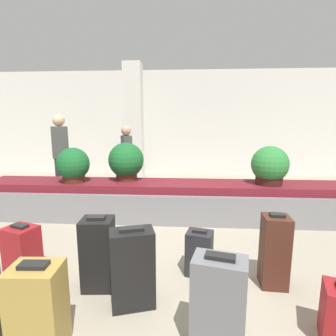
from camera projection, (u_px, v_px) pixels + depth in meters
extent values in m
plane|color=#9E937F|center=(158.00, 273.00, 2.90)|extent=(18.00, 18.00, 0.00)
cube|color=silver|center=(176.00, 123.00, 8.19)|extent=(18.00, 0.06, 3.20)
cube|color=gray|center=(168.00, 203.00, 4.57)|extent=(6.68, 0.87, 0.49)
cube|color=maroon|center=(168.00, 186.00, 4.51)|extent=(6.41, 0.71, 0.13)
cube|color=silver|center=(134.00, 124.00, 7.20)|extent=(0.47, 0.47, 3.20)
cube|color=slate|center=(218.00, 306.00, 1.86)|extent=(0.42, 0.32, 0.73)
cube|color=black|center=(220.00, 257.00, 1.79)|extent=(0.22, 0.13, 0.03)
cube|color=#472319|center=(274.00, 251.00, 2.63)|extent=(0.27, 0.27, 0.74)
cube|color=black|center=(277.00, 215.00, 2.57)|extent=(0.14, 0.10, 0.03)
cube|color=maroon|center=(22.00, 250.00, 2.87)|extent=(0.39, 0.35, 0.53)
cube|color=black|center=(20.00, 226.00, 2.82)|extent=(0.20, 0.14, 0.03)
cube|color=black|center=(98.00, 254.00, 2.61)|extent=(0.32, 0.29, 0.72)
cube|color=black|center=(96.00, 218.00, 2.54)|extent=(0.17, 0.11, 0.03)
cube|color=#A3843D|center=(38.00, 309.00, 1.88)|extent=(0.37, 0.30, 0.66)
cube|color=black|center=(34.00, 265.00, 1.82)|extent=(0.20, 0.11, 0.03)
cube|color=black|center=(133.00, 268.00, 2.34)|extent=(0.43, 0.33, 0.72)
cube|color=black|center=(132.00, 229.00, 2.28)|extent=(0.23, 0.14, 0.03)
cube|color=#232328|center=(199.00, 253.00, 2.85)|extent=(0.32, 0.29, 0.49)
cube|color=black|center=(200.00, 231.00, 2.81)|extent=(0.17, 0.11, 0.03)
cylinder|color=#381914|center=(269.00, 179.00, 4.36)|extent=(0.43, 0.43, 0.17)
sphere|color=#2D7F38|center=(270.00, 164.00, 4.32)|extent=(0.60, 0.60, 0.60)
cylinder|color=#4C2319|center=(74.00, 177.00, 4.50)|extent=(0.37, 0.37, 0.17)
sphere|color=#195B28|center=(73.00, 164.00, 4.46)|extent=(0.56, 0.56, 0.56)
cylinder|color=#4C2319|center=(127.00, 175.00, 4.66)|extent=(0.37, 0.37, 0.19)
sphere|color=#195B28|center=(126.00, 160.00, 4.62)|extent=(0.62, 0.62, 0.62)
cylinder|color=#282833|center=(123.00, 180.00, 5.82)|extent=(0.11, 0.11, 0.76)
cylinder|color=#282833|center=(132.00, 180.00, 5.81)|extent=(0.11, 0.11, 0.76)
cube|color=#474C47|center=(127.00, 150.00, 5.69)|extent=(0.30, 0.37, 0.60)
sphere|color=tan|center=(126.00, 130.00, 5.62)|extent=(0.22, 0.22, 0.22)
cylinder|color=#282833|center=(58.00, 177.00, 5.81)|extent=(0.11, 0.11, 0.87)
cylinder|color=#282833|center=(67.00, 178.00, 5.80)|extent=(0.11, 0.11, 0.87)
cube|color=#474C47|center=(60.00, 142.00, 5.67)|extent=(0.36, 0.27, 0.69)
sphere|color=beige|center=(59.00, 120.00, 5.59)|extent=(0.25, 0.25, 0.25)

